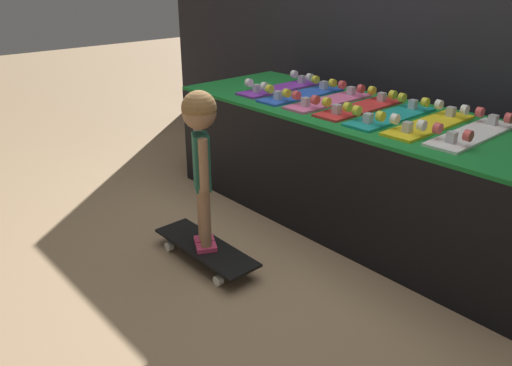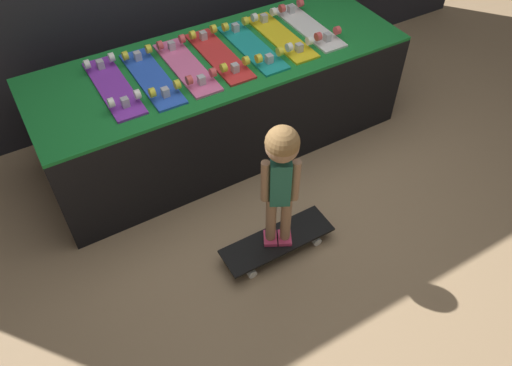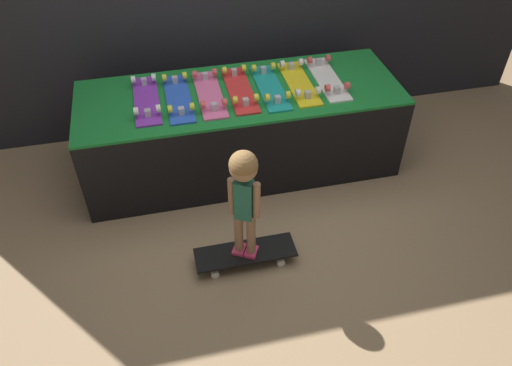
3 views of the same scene
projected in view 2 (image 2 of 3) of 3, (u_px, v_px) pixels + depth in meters
name	position (u px, v px, depth m)	size (l,w,h in m)	color
ground_plane	(260.00, 184.00, 3.27)	(16.00, 16.00, 0.00)	#9E7F5B
display_rack	(222.00, 102.00, 3.32)	(2.37, 0.84, 0.68)	black
skateboard_purple_on_rack	(113.00, 86.00, 2.83)	(0.18, 0.64, 0.09)	purple
skateboard_blue_on_rack	(151.00, 76.00, 2.90)	(0.18, 0.64, 0.09)	blue
skateboard_pink_on_rack	(186.00, 65.00, 2.98)	(0.18, 0.64, 0.09)	pink
skateboard_red_on_rack	(219.00, 54.00, 3.06)	(0.18, 0.64, 0.09)	red
skateboard_teal_on_rack	(252.00, 45.00, 3.13)	(0.18, 0.64, 0.09)	teal
skateboard_yellow_on_rack	(281.00, 35.00, 3.21)	(0.18, 0.64, 0.09)	yellow
skateboard_white_on_rack	(308.00, 25.00, 3.30)	(0.18, 0.64, 0.09)	white
skateboard_on_floor	(277.00, 241.00, 2.86)	(0.66, 0.21, 0.09)	black
child	(281.00, 168.00, 2.43)	(0.19, 0.17, 0.82)	#E03D6B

